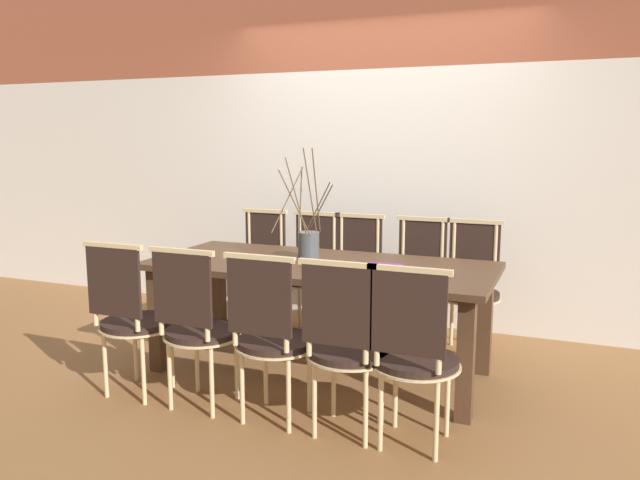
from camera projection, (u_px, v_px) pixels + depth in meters
ground_plane at (320, 371)px, 4.17m from camera, size 16.00×16.00×0.00m
wall_rear at (381, 131)px, 5.12m from camera, size 12.00×0.06×3.20m
dining_table at (320, 277)px, 4.06m from camera, size 2.23×0.98×0.74m
chair_near_leftend at (131, 315)px, 3.70m from camera, size 0.45×0.45×0.96m
chair_near_left at (197, 323)px, 3.53m from camera, size 0.45×0.45×0.96m
chair_near_center at (271, 333)px, 3.35m from camera, size 0.45×0.45×0.96m
chair_near_right at (346, 343)px, 3.19m from camera, size 0.45×0.45×0.96m
chair_near_rightend at (414, 352)px, 3.06m from camera, size 0.45×0.45×0.96m
chair_far_leftend at (258, 265)px, 5.12m from camera, size 0.45×0.45×0.96m
chair_far_left at (311, 270)px, 4.95m from camera, size 0.45×0.45×0.96m
chair_far_center at (354, 274)px, 4.81m from camera, size 0.45×0.45×0.96m
chair_far_right at (418, 279)px, 4.63m from camera, size 0.45×0.45×0.96m
chair_far_rightend at (470, 284)px, 4.48m from camera, size 0.45×0.45×0.96m
vase_centerpiece at (308, 243)px, 4.14m from camera, size 0.37×0.39×0.74m
book_stack at (384, 266)px, 3.91m from camera, size 0.23×0.17×0.01m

